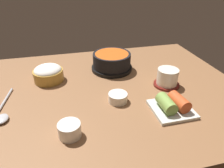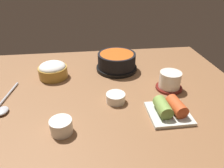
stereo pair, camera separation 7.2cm
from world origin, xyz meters
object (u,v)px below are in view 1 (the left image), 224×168
(side_bowl_near, at_px, (70,130))
(spoon, at_px, (2,113))
(tea_cup_with_saucer, at_px, (167,78))
(banchan_cup_center, at_px, (118,97))
(stone_pot, at_px, (112,61))
(kimchi_plate, at_px, (172,105))
(rice_bowl, at_px, (48,73))

(side_bowl_near, distance_m, spoon, 0.24)
(tea_cup_with_saucer, xyz_separation_m, spoon, (-0.56, -0.04, -0.03))
(tea_cup_with_saucer, bearing_deg, banchan_cup_center, -164.43)
(stone_pot, relative_size, kimchi_plate, 1.43)
(banchan_cup_center, distance_m, kimchi_plate, 0.17)
(rice_bowl, height_order, tea_cup_with_saucer, tea_cup_with_saucer)
(tea_cup_with_saucer, bearing_deg, kimchi_plate, -110.82)
(kimchi_plate, bearing_deg, banchan_cup_center, 149.28)
(tea_cup_with_saucer, height_order, banchan_cup_center, tea_cup_with_saucer)
(banchan_cup_center, xyz_separation_m, kimchi_plate, (0.15, -0.09, 0.00))
(stone_pot, xyz_separation_m, rice_bowl, (-0.26, -0.04, -0.01))
(rice_bowl, relative_size, kimchi_plate, 0.93)
(rice_bowl, relative_size, side_bowl_near, 1.87)
(tea_cup_with_saucer, bearing_deg, spoon, -175.80)
(stone_pot, height_order, kimchi_plate, stone_pot)
(stone_pot, bearing_deg, tea_cup_with_saucer, -47.49)
(rice_bowl, xyz_separation_m, banchan_cup_center, (0.22, -0.20, -0.02))
(spoon, bearing_deg, banchan_cup_center, -2.52)
(tea_cup_with_saucer, distance_m, side_bowl_near, 0.41)
(kimchi_plate, distance_m, side_bowl_near, 0.31)
(rice_bowl, bearing_deg, tea_cup_with_saucer, -18.81)
(tea_cup_with_saucer, xyz_separation_m, kimchi_plate, (-0.05, -0.14, -0.01))
(tea_cup_with_saucer, relative_size, banchan_cup_center, 1.51)
(stone_pot, distance_m, spoon, 0.45)
(stone_pot, xyz_separation_m, banchan_cup_center, (-0.04, -0.24, -0.02))
(stone_pot, relative_size, spoon, 0.87)
(spoon, bearing_deg, tea_cup_with_saucer, 4.20)
(rice_bowl, distance_m, tea_cup_with_saucer, 0.45)
(spoon, bearing_deg, kimchi_plate, -11.64)
(rice_bowl, bearing_deg, spoon, -125.80)
(tea_cup_with_saucer, distance_m, spoon, 0.56)
(kimchi_plate, height_order, spoon, kimchi_plate)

